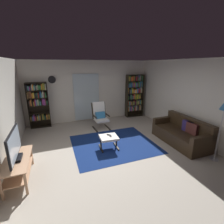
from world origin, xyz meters
TOP-DOWN VIEW (x-y plane):
  - ground_plane at (0.00, 0.00)m, footprint 7.02×7.02m
  - wall_back at (0.00, 2.90)m, footprint 5.60×0.06m
  - wall_right at (2.70, 0.00)m, footprint 0.06×6.00m
  - glass_door_panel at (-0.15, 2.83)m, footprint 1.10×0.01m
  - area_rug at (0.14, 0.28)m, footprint 2.51×2.14m
  - tv_stand at (-2.37, -0.52)m, footprint 0.50×1.16m
  - television at (-2.36, -0.51)m, footprint 0.20×1.03m
  - bookshelf_near_tv at (-2.08, 2.70)m, footprint 0.75×0.30m
  - bookshelf_near_sofa at (2.09, 2.67)m, footprint 0.82×0.30m
  - leather_sofa at (2.20, -0.36)m, footprint 0.82×1.82m
  - lounge_armchair at (0.13, 1.76)m, footprint 0.59×0.68m
  - ottoman at (-0.09, 0.11)m, footprint 0.55×0.51m
  - tv_remote at (-0.05, 0.12)m, footprint 0.05×0.15m
  - cell_phone at (-0.06, 0.19)m, footprint 0.14×0.15m
  - floor_lamp_by_sofa at (2.33, -1.44)m, footprint 0.22×0.22m
  - wall_clock at (-1.50, 2.82)m, footprint 0.29×0.03m

SIDE VIEW (x-z plane):
  - ground_plane at x=0.00m, z-range 0.00..0.00m
  - area_rug at x=0.14m, z-range 0.00..0.01m
  - leather_sofa at x=2.20m, z-range -0.11..0.71m
  - ottoman at x=-0.09m, z-range 0.12..0.50m
  - tv_stand at x=-2.37m, z-range 0.08..0.59m
  - cell_phone at x=-0.06m, z-range 0.38..0.39m
  - tv_remote at x=-0.05m, z-range 0.38..0.40m
  - lounge_armchair at x=0.13m, z-range 0.02..1.05m
  - television at x=-2.36m, z-range 0.49..1.13m
  - bookshelf_near_tv at x=-2.08m, z-range 0.11..1.89m
  - bookshelf_near_sofa at x=2.09m, z-range 0.06..2.04m
  - glass_door_panel at x=-0.15m, z-range 0.05..2.05m
  - wall_back at x=0.00m, z-range 0.00..2.60m
  - wall_right at x=2.70m, z-range 0.00..2.60m
  - floor_lamp_by_sofa at x=2.33m, z-range 0.54..2.16m
  - wall_clock at x=-1.50m, z-range 1.71..2.00m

